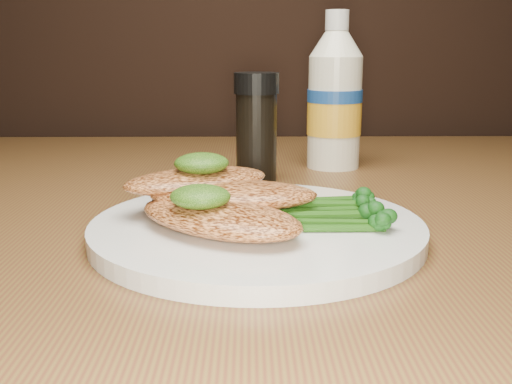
{
  "coord_description": "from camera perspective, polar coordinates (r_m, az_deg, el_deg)",
  "views": [
    {
      "loc": [
        -0.05,
        0.42,
        0.91
      ],
      "look_at": [
        -0.04,
        0.89,
        0.79
      ],
      "focal_mm": 41.97,
      "sensor_mm": 36.0,
      "label": 1
    }
  ],
  "objects": [
    {
      "name": "broccolini_bundle",
      "position": [
        0.5,
        5.23,
        -1.53
      ],
      "size": [
        0.15,
        0.14,
        0.02
      ],
      "primitive_type": null,
      "rotation": [
        0.0,
        0.0,
        -0.38
      ],
      "color": "#215212",
      "rests_on": "plate"
    },
    {
      "name": "chicken_mid",
      "position": [
        0.5,
        -2.17,
        -0.29
      ],
      "size": [
        0.14,
        0.07,
        0.02
      ],
      "primitive_type": "ellipsoid",
      "rotation": [
        0.0,
        0.0,
        -0.03
      ],
      "color": "#DC8346",
      "rests_on": "plate"
    },
    {
      "name": "mayo_bottle",
      "position": [
        0.78,
        7.53,
        9.55
      ],
      "size": [
        0.08,
        0.08,
        0.2
      ],
      "primitive_type": null,
      "rotation": [
        0.0,
        0.0,
        -0.19
      ],
      "color": "white",
      "rests_on": "dining_table"
    },
    {
      "name": "pepper_grinder",
      "position": [
        0.69,
        0.04,
        6.15
      ],
      "size": [
        0.06,
        0.06,
        0.12
      ],
      "primitive_type": null,
      "rotation": [
        0.0,
        0.0,
        0.29
      ],
      "color": "black",
      "rests_on": "dining_table"
    },
    {
      "name": "plate",
      "position": [
        0.5,
        0.1,
        -3.56
      ],
      "size": [
        0.27,
        0.27,
        0.01
      ],
      "primitive_type": "cylinder",
      "color": "white",
      "rests_on": "dining_table"
    },
    {
      "name": "pesto_back",
      "position": [
        0.51,
        -5.21,
        2.75
      ],
      "size": [
        0.05,
        0.05,
        0.02
      ],
      "primitive_type": "ellipsoid",
      "rotation": [
        0.0,
        0.0,
        0.14
      ],
      "color": "#123708",
      "rests_on": "chicken_back"
    },
    {
      "name": "chicken_back",
      "position": [
        0.52,
        -5.67,
        1.1
      ],
      "size": [
        0.15,
        0.12,
        0.02
      ],
      "primitive_type": "ellipsoid",
      "rotation": [
        0.0,
        0.0,
        0.44
      ],
      "color": "#DC8346",
      "rests_on": "plate"
    },
    {
      "name": "pesto_front",
      "position": [
        0.46,
        -5.32,
        -0.44
      ],
      "size": [
        0.05,
        0.05,
        0.02
      ],
      "primitive_type": "ellipsoid",
      "rotation": [
        0.0,
        0.0,
        -0.17
      ],
      "color": "#123708",
      "rests_on": "chicken_front"
    },
    {
      "name": "chicken_front",
      "position": [
        0.46,
        -3.52,
        -2.37
      ],
      "size": [
        0.16,
        0.15,
        0.02
      ],
      "primitive_type": "ellipsoid",
      "rotation": [
        0.0,
        0.0,
        -0.65
      ],
      "color": "#DC8346",
      "rests_on": "plate"
    }
  ]
}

